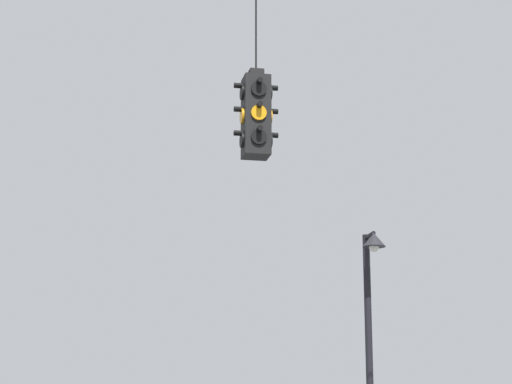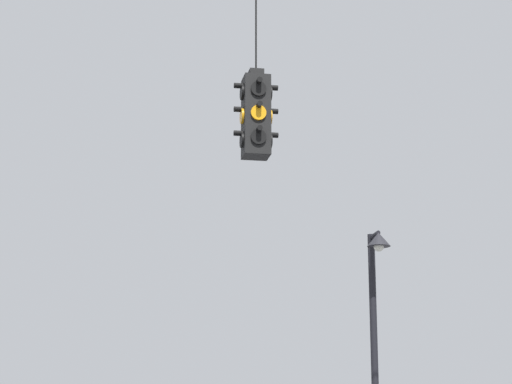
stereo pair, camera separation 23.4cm
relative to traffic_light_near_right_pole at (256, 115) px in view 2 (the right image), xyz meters
The scene contains 2 objects.
traffic_light_near_right_pole is the anchor object (origin of this frame).
street_lamp 5.14m from the traffic_light_near_right_pole, 54.26° to the left, with size 0.39×0.68×4.92m.
Camera 2 is at (-2.41, -12.27, 1.59)m, focal length 70.00 mm.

